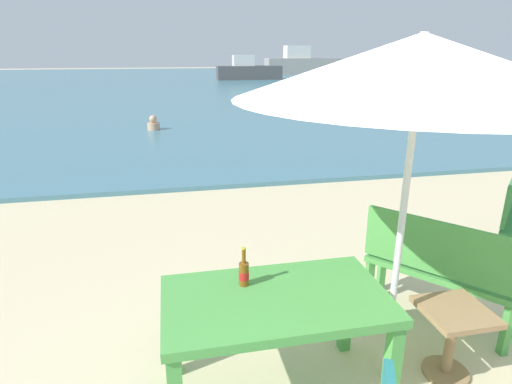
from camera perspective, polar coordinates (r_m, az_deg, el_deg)
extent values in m
cube|color=teal|center=(31.78, -9.64, 14.38)|extent=(120.00, 50.00, 0.08)
cube|color=#4C9E47|center=(2.71, 2.70, -14.38)|extent=(1.40, 0.80, 0.06)
cube|color=#4C9E47|center=(2.90, 17.79, -22.25)|extent=(0.08, 0.08, 0.70)
cube|color=#4C9E47|center=(3.15, -11.03, -17.96)|extent=(0.08, 0.08, 0.70)
cube|color=#4C9E47|center=(3.38, 12.05, -15.22)|extent=(0.08, 0.08, 0.70)
cylinder|color=brown|center=(2.77, -1.64, -11.02)|extent=(0.06, 0.06, 0.16)
cone|color=brown|center=(2.73, -1.65, -9.60)|extent=(0.06, 0.06, 0.03)
cylinder|color=brown|center=(2.71, -1.67, -8.53)|extent=(0.03, 0.03, 0.09)
cylinder|color=red|center=(2.77, -1.64, -11.16)|extent=(0.07, 0.07, 0.05)
cylinder|color=gold|center=(2.68, -1.68, -7.63)|extent=(0.03, 0.03, 0.01)
cylinder|color=silver|center=(2.80, 18.99, -4.65)|extent=(0.04, 0.04, 2.30)
cone|color=white|center=(2.59, 21.29, 15.50)|extent=(2.10, 2.10, 0.36)
cube|color=#9E7A51|center=(3.28, 25.33, -14.37)|extent=(0.44, 0.44, 0.04)
cylinder|color=#9E7A51|center=(3.42, 24.69, -18.20)|extent=(0.07, 0.07, 0.50)
cylinder|color=#9E7A51|center=(3.56, 24.15, -21.26)|extent=(0.32, 0.32, 0.03)
cube|color=#3D8C42|center=(5.39, 31.25, -0.11)|extent=(0.90, 0.85, 0.44)
cube|color=#3D8C42|center=(5.04, 29.96, -7.38)|extent=(0.06, 0.06, 0.42)
cube|color=#3D8C42|center=(6.07, 31.08, -3.41)|extent=(0.06, 0.06, 0.42)
cube|color=#4C9E47|center=(3.90, 23.62, -9.87)|extent=(1.04, 1.16, 0.05)
cube|color=#4C9E47|center=(3.64, 23.48, -6.98)|extent=(0.79, 0.96, 0.44)
cube|color=#4C9E47|center=(4.27, 16.60, -10.10)|extent=(0.06, 0.06, 0.42)
cube|color=#4C9E47|center=(3.82, 30.70, -15.75)|extent=(0.06, 0.06, 0.42)
cube|color=#4C9E47|center=(4.04, 15.01, -11.68)|extent=(0.06, 0.06, 0.42)
cylinder|color=tan|center=(12.40, -13.65, 8.63)|extent=(0.34, 0.34, 0.20)
sphere|color=tan|center=(12.37, -13.73, 9.56)|extent=(0.21, 0.21, 0.21)
cube|color=gray|center=(42.05, 6.37, 16.52)|extent=(7.11, 1.94, 1.45)
cube|color=silver|center=(41.83, 5.55, 18.31)|extent=(2.26, 1.45, 1.13)
cube|color=#4C4C4C|center=(33.85, -0.93, 15.80)|extent=(4.97, 1.36, 1.02)
cube|color=silver|center=(33.74, -1.73, 17.32)|extent=(1.58, 1.02, 0.79)
cube|color=gray|center=(37.85, 28.67, 13.81)|extent=(4.27, 1.16, 0.87)
cube|color=silver|center=(37.58, 28.39, 15.03)|extent=(1.36, 0.87, 0.68)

